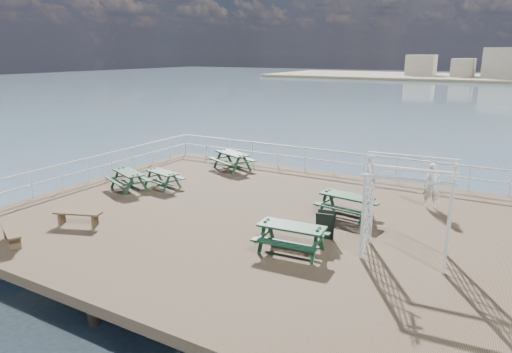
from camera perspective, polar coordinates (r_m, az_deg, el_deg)
The scene contains 12 objects.
ground at distance 16.09m, azimuth 0.91°, elevation -5.50°, with size 18.00×14.00×0.30m, color brown.
railing at distance 17.98m, azimuth 4.70°, elevation 0.14°, with size 17.77×13.76×1.10m.
picnic_table_a at distance 19.71m, azimuth -11.65°, elevation 0.09°, with size 1.85×1.62×0.78m.
picnic_table_b at distance 22.32m, azimuth -3.00°, elevation 2.43°, with size 2.37×2.18×0.93m.
picnic_table_c at distance 16.16m, azimuth 11.28°, elevation -3.01°, with size 2.00×1.70×0.88m.
picnic_table_d at distance 19.74m, azimuth -15.65°, elevation -0.00°, with size 2.15×1.97×0.85m.
picnic_table_e at distance 13.13m, azimuth 4.48°, elevation -7.01°, with size 2.01×1.67×0.92m.
flat_bench_near at distance 15.58m, azimuth -28.27°, elevation -6.26°, with size 1.51×0.95×0.43m.
flat_bench_far at distance 16.24m, azimuth -21.38°, elevation -4.54°, with size 1.62×0.91×0.46m.
trellis_arbor at distance 13.20m, azimuth 18.39°, elevation -4.35°, with size 2.44×1.45×2.92m.
sandwich_board at distance 14.21m, azimuth 8.63°, elevation -6.05°, with size 0.60×0.49×0.88m.
person at distance 17.86m, azimuth 21.17°, elevation -1.10°, with size 0.61×0.40×1.68m, color silver.
Camera 1 is at (7.28, -13.16, 5.56)m, focal length 32.00 mm.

